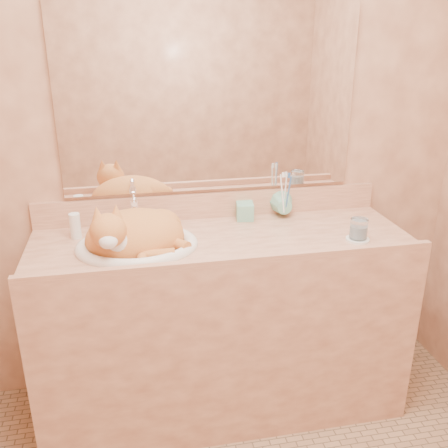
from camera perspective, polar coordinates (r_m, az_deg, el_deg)
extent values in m
cube|color=#986045|center=(2.25, -1.59, 10.49)|extent=(2.40, 0.02, 2.50)
cube|color=white|center=(2.22, -1.57, 14.00)|extent=(1.30, 0.02, 0.80)
imported|color=#75BC9F|center=(2.25, 2.51, 2.24)|extent=(0.09, 0.09, 0.17)
imported|color=#75BC9F|center=(2.31, 6.96, 1.75)|extent=(0.13, 0.13, 0.11)
cylinder|color=white|center=(2.16, 15.02, -1.71)|extent=(0.10, 0.10, 0.01)
cylinder|color=white|center=(2.14, 15.14, -0.54)|extent=(0.07, 0.07, 0.09)
cylinder|color=white|center=(2.18, -16.64, -0.21)|extent=(0.05, 0.05, 0.11)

